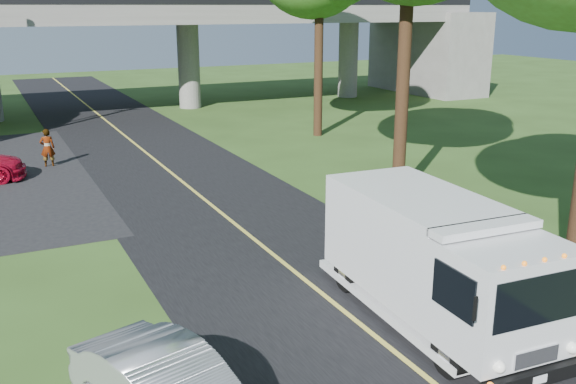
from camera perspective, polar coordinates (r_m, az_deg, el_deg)
ground at (r=12.63m, az=10.32°, el=-14.57°), size 120.00×120.00×0.00m
road at (r=20.78m, az=-6.04°, el=-1.83°), size 7.00×90.00×0.02m
lane_line at (r=20.78m, az=-6.04°, el=-1.77°), size 0.12×90.00×0.01m
overpass at (r=41.21m, az=-17.11°, el=12.92°), size 54.00×10.00×7.30m
step_van at (r=13.63m, az=12.89°, el=-5.69°), size 2.61×6.33×2.61m
pedestrian at (r=28.27m, az=-20.60°, el=3.70°), size 0.62×0.44×1.59m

